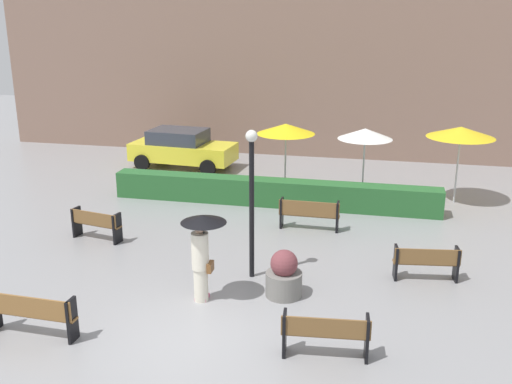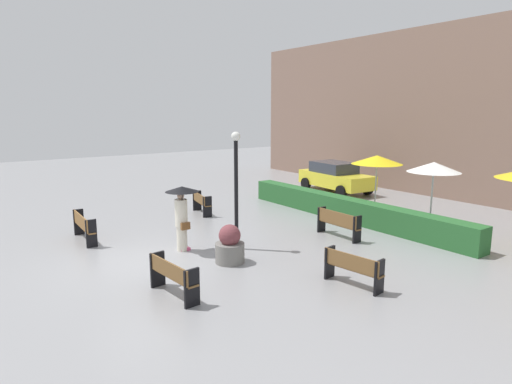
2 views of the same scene
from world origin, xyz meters
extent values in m
plane|color=gray|center=(0.00, 0.00, 0.00)|extent=(60.00, 60.00, 0.00)
cube|color=brown|center=(-4.22, 4.33, 0.46)|extent=(1.55, 0.56, 0.04)
cube|color=brown|center=(-4.25, 4.18, 0.67)|extent=(1.50, 0.33, 0.38)
cube|color=black|center=(-4.92, 4.45, 0.43)|extent=(0.13, 0.37, 0.85)
cube|color=black|center=(-3.54, 4.18, 0.43)|extent=(0.13, 0.37, 0.85)
cube|color=brown|center=(1.50, 6.43, 0.43)|extent=(1.78, 0.26, 0.04)
cube|color=brown|center=(1.50, 6.29, 0.68)|extent=(1.77, 0.05, 0.45)
cube|color=black|center=(0.68, 6.42, 0.45)|extent=(0.06, 0.35, 0.90)
cube|color=black|center=(2.33, 6.40, 0.45)|extent=(0.06, 0.35, 0.90)
cube|color=brown|center=(4.68, 3.64, 0.43)|extent=(1.57, 0.48, 0.04)
cube|color=brown|center=(4.70, 3.49, 0.64)|extent=(1.54, 0.25, 0.39)
cube|color=black|center=(3.97, 3.52, 0.42)|extent=(0.11, 0.37, 0.84)
cube|color=black|center=(5.39, 3.72, 0.42)|extent=(0.11, 0.37, 0.84)
cube|color=olive|center=(-3.06, -0.68, 0.45)|extent=(1.88, 0.30, 0.04)
cube|color=olive|center=(-3.07, -0.82, 0.68)|extent=(1.88, 0.10, 0.43)
cube|color=black|center=(-2.19, -0.73, 0.45)|extent=(0.07, 0.34, 0.90)
cube|color=brown|center=(2.68, -0.19, 0.47)|extent=(1.66, 0.43, 0.04)
cube|color=brown|center=(2.69, -0.35, 0.68)|extent=(1.64, 0.20, 0.38)
cube|color=black|center=(1.92, -0.28, 0.43)|extent=(0.10, 0.38, 0.87)
cube|color=black|center=(3.44, -0.13, 0.43)|extent=(0.10, 0.38, 0.87)
cylinder|color=silver|center=(-0.25, 1.44, 0.39)|extent=(0.32, 0.32, 0.77)
cube|color=#F2598C|center=(-0.26, 1.50, 0.04)|extent=(0.26, 0.32, 0.08)
cylinder|color=silver|center=(-0.25, 1.44, 1.19)|extent=(0.38, 0.38, 0.84)
sphere|color=tan|center=(-0.25, 1.44, 1.71)|extent=(0.21, 0.21, 0.21)
cube|color=brown|center=(-0.04, 1.46, 0.82)|extent=(0.10, 0.28, 0.22)
cylinder|color=black|center=(-0.15, 1.44, 1.49)|extent=(0.02, 0.02, 0.90)
cone|color=black|center=(-0.15, 1.44, 1.94)|extent=(1.00, 1.00, 0.16)
cylinder|color=slate|center=(1.50, 2.06, 0.28)|extent=(0.83, 0.83, 0.57)
sphere|color=brown|center=(1.50, 2.06, 0.79)|extent=(0.62, 0.62, 0.62)
cylinder|color=black|center=(0.57, 2.90, 1.68)|extent=(0.12, 0.12, 3.36)
sphere|color=white|center=(0.57, 2.90, 3.48)|extent=(0.28, 0.28, 0.28)
cylinder|color=silver|center=(0.19, 9.88, 1.15)|extent=(0.06, 0.06, 2.30)
cone|color=yellow|center=(0.19, 9.88, 2.30)|extent=(2.02, 2.02, 0.35)
cylinder|color=silver|center=(2.90, 9.57, 1.15)|extent=(0.06, 0.06, 2.31)
cone|color=white|center=(2.90, 9.57, 2.31)|extent=(1.81, 1.81, 0.35)
cylinder|color=silver|center=(5.94, 10.00, 1.20)|extent=(0.06, 0.06, 2.41)
cone|color=yellow|center=(5.94, 10.00, 2.41)|extent=(2.20, 2.20, 0.35)
cube|color=#28602D|center=(0.04, 8.40, 0.44)|extent=(10.85, 0.70, 0.87)
cube|color=#846656|center=(0.00, 16.00, 4.15)|extent=(28.00, 1.20, 8.30)
cube|color=yellow|center=(-4.48, 12.42, 0.67)|extent=(4.33, 2.10, 0.70)
cube|color=#333842|center=(-4.68, 12.44, 1.29)|extent=(2.33, 1.79, 0.55)
cylinder|color=black|center=(-2.98, 13.18, 0.32)|extent=(0.66, 0.27, 0.64)
cylinder|color=black|center=(-3.13, 11.43, 0.32)|extent=(0.66, 0.27, 0.64)
cylinder|color=black|center=(-5.83, 13.42, 0.32)|extent=(0.66, 0.27, 0.64)
cylinder|color=black|center=(-5.98, 11.67, 0.32)|extent=(0.66, 0.27, 0.64)
camera|label=1|loc=(3.51, -9.94, 6.22)|focal=41.47mm
camera|label=2|loc=(11.54, -4.22, 4.24)|focal=30.71mm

